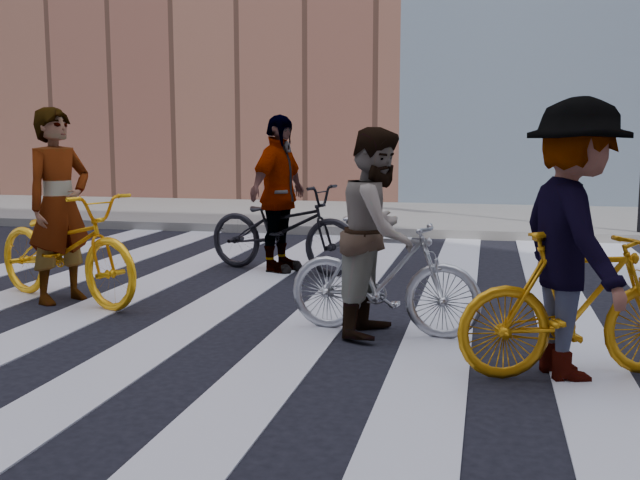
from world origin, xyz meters
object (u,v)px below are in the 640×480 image
(bike_dark_rear, at_px, (283,228))
(rider_rear, at_px, (278,194))
(rider_left, at_px, (59,206))
(rider_mid, at_px, (378,232))
(bike_silver_mid, at_px, (384,276))
(bike_yellow_left, at_px, (66,247))
(bike_yellow_right, at_px, (578,305))
(rider_right, at_px, (574,240))

(bike_dark_rear, height_order, rider_rear, rider_rear)
(rider_left, distance_m, rider_mid, 3.32)
(rider_left, height_order, rider_mid, rider_left)
(bike_dark_rear, bearing_deg, rider_left, 156.21)
(bike_silver_mid, height_order, rider_mid, rider_mid)
(bike_yellow_left, distance_m, bike_dark_rear, 2.68)
(bike_yellow_right, bearing_deg, rider_mid, 42.61)
(bike_yellow_right, relative_size, rider_left, 0.87)
(bike_yellow_right, height_order, rider_rear, rider_rear)
(bike_yellow_right, xyz_separation_m, rider_rear, (-3.11, 3.49, 0.45))
(rider_left, distance_m, rider_right, 4.92)
(rider_mid, relative_size, rider_right, 0.90)
(bike_yellow_left, height_order, rider_left, rider_left)
(bike_yellow_right, xyz_separation_m, bike_dark_rear, (-3.06, 3.49, 0.03))
(bike_silver_mid, bearing_deg, bike_yellow_left, 88.35)
(bike_yellow_left, xyz_separation_m, bike_silver_mid, (3.27, -0.55, -0.06))
(bike_yellow_right, bearing_deg, bike_silver_mid, 41.78)
(bike_yellow_right, relative_size, rider_mid, 0.98)
(bike_dark_rear, xyz_separation_m, rider_mid, (1.56, -2.65, 0.32))
(bike_yellow_right, height_order, rider_mid, rider_mid)
(bike_yellow_left, bearing_deg, rider_right, -83.62)
(rider_mid, bearing_deg, rider_rear, 39.08)
(rider_mid, bearing_deg, bike_dark_rear, 38.29)
(rider_rear, bearing_deg, bike_dark_rear, -74.65)
(bike_yellow_left, distance_m, rider_rear, 2.68)
(bike_dark_rear, bearing_deg, bike_yellow_right, -123.38)
(rider_right, bearing_deg, bike_dark_rear, 22.52)
(bike_dark_rear, distance_m, rider_mid, 3.09)
(bike_yellow_right, xyz_separation_m, rider_mid, (-1.50, 0.84, 0.36))
(bike_silver_mid, xyz_separation_m, rider_mid, (-0.05, 0.00, 0.37))
(bike_silver_mid, relative_size, bike_yellow_right, 0.97)
(bike_yellow_left, height_order, bike_silver_mid, bike_yellow_left)
(rider_right, bearing_deg, rider_mid, 41.78)
(bike_yellow_left, height_order, rider_right, rider_right)
(rider_mid, bearing_deg, bike_silver_mid, -82.16)
(bike_yellow_left, distance_m, rider_mid, 3.28)
(rider_left, height_order, rider_right, rider_left)
(rider_mid, bearing_deg, rider_right, -112.09)
(rider_rear, bearing_deg, rider_right, -123.38)
(rider_left, height_order, rider_rear, rider_left)
(bike_yellow_right, bearing_deg, rider_rear, 23.45)
(rider_left, bearing_deg, rider_rear, -15.44)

